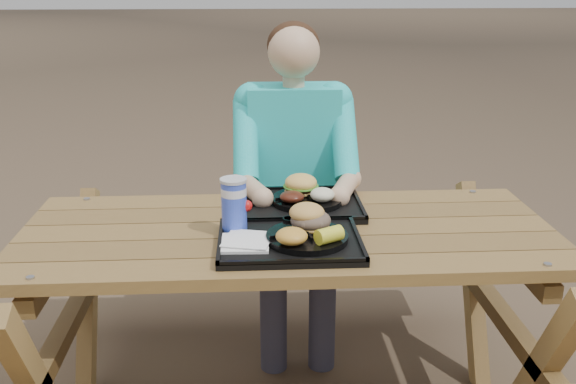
{
  "coord_description": "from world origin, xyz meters",
  "views": [
    {
      "loc": [
        -0.12,
        -2.01,
        1.56
      ],
      "look_at": [
        0.0,
        0.0,
        0.88
      ],
      "focal_mm": 40.0,
      "sensor_mm": 36.0,
      "label": 1
    }
  ],
  "objects": [
    {
      "name": "tray_near",
      "position": [
        -0.0,
        -0.15,
        0.76
      ],
      "size": [
        0.45,
        0.35,
        0.02
      ],
      "primitive_type": "cube",
      "color": "black",
      "rests_on": "picnic_table"
    },
    {
      "name": "tray_far",
      "position": [
        0.05,
        0.19,
        0.76
      ],
      "size": [
        0.45,
        0.35,
        0.02
      ],
      "primitive_type": "cube",
      "color": "black",
      "rests_on": "picnic_table"
    },
    {
      "name": "mac_cheese",
      "position": [
        -0.0,
        -0.22,
        0.81
      ],
      "size": [
        0.1,
        0.1,
        0.05
      ],
      "primitive_type": "ellipsoid",
      "color": "gold",
      "rests_on": "plate_near"
    },
    {
      "name": "sandwich",
      "position": [
        0.07,
        -0.1,
        0.85
      ],
      "size": [
        0.12,
        0.12,
        0.13
      ],
      "primitive_type": null,
      "color": "gold",
      "rests_on": "plate_near"
    },
    {
      "name": "napkin_stack",
      "position": [
        -0.14,
        -0.18,
        0.78
      ],
      "size": [
        0.15,
        0.15,
        0.02
      ],
      "primitive_type": "cube",
      "rotation": [
        0.0,
        0.0,
        -0.03
      ],
      "color": "white",
      "rests_on": "tray_near"
    },
    {
      "name": "condiment_bbq",
      "position": [
        0.0,
        -0.03,
        0.78
      ],
      "size": [
        0.05,
        0.05,
        0.03
      ],
      "primitive_type": "cylinder",
      "color": "black",
      "rests_on": "tray_near"
    },
    {
      "name": "potato_salad",
      "position": [
        0.13,
        0.16,
        0.81
      ],
      "size": [
        0.09,
        0.09,
        0.05
      ],
      "primitive_type": "ellipsoid",
      "color": "white",
      "rests_on": "plate_far"
    },
    {
      "name": "plate_near",
      "position": [
        0.05,
        -0.15,
        0.78
      ],
      "size": [
        0.26,
        0.26,
        0.02
      ],
      "primitive_type": "cylinder",
      "color": "black",
      "rests_on": "tray_near"
    },
    {
      "name": "soda_cup",
      "position": [
        -0.18,
        -0.05,
        0.85
      ],
      "size": [
        0.08,
        0.08,
        0.17
      ],
      "primitive_type": "cylinder",
      "color": "blue",
      "rests_on": "tray_near"
    },
    {
      "name": "baked_beans",
      "position": [
        0.02,
        0.15,
        0.81
      ],
      "size": [
        0.09,
        0.09,
        0.04
      ],
      "primitive_type": "ellipsoid",
      "color": "#4A1B0E",
      "rests_on": "plate_far"
    },
    {
      "name": "condiment_mustard",
      "position": [
        0.04,
        -0.03,
        0.79
      ],
      "size": [
        0.05,
        0.05,
        0.03
      ],
      "primitive_type": "cylinder",
      "color": "yellow",
      "rests_on": "tray_near"
    },
    {
      "name": "picnic_table",
      "position": [
        0.0,
        0.0,
        0.38
      ],
      "size": [
        1.8,
        1.49,
        0.75
      ],
      "primitive_type": null,
      "color": "#999999",
      "rests_on": "ground"
    },
    {
      "name": "corn_cob",
      "position": [
        0.11,
        -0.22,
        0.81
      ],
      "size": [
        0.11,
        0.11,
        0.05
      ],
      "primitive_type": null,
      "rotation": [
        0.0,
        0.0,
        0.51
      ],
      "color": "yellow",
      "rests_on": "plate_near"
    },
    {
      "name": "plate_far",
      "position": [
        0.08,
        0.2,
        0.78
      ],
      "size": [
        0.26,
        0.26,
        0.02
      ],
      "primitive_type": "cylinder",
      "color": "black",
      "rests_on": "tray_far"
    },
    {
      "name": "cutlery_far",
      "position": [
        -0.12,
        0.2,
        0.77
      ],
      "size": [
        0.07,
        0.16,
        0.01
      ],
      "primitive_type": "cube",
      "rotation": [
        0.0,
        0.0,
        -0.29
      ],
      "color": "black",
      "rests_on": "tray_far"
    },
    {
      "name": "diner",
      "position": [
        0.06,
        0.61,
        0.64
      ],
      "size": [
        0.48,
        0.84,
        1.28
      ],
      "primitive_type": null,
      "color": "teal",
      "rests_on": "ground"
    },
    {
      "name": "burger",
      "position": [
        0.06,
        0.25,
        0.84
      ],
      "size": [
        0.12,
        0.12,
        0.11
      ],
      "primitive_type": null,
      "color": "#F3BA56",
      "rests_on": "plate_far"
    }
  ]
}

